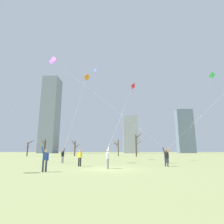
{
  "coord_description": "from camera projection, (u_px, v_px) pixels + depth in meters",
  "views": [
    {
      "loc": [
        0.72,
        -15.93,
        1.52
      ],
      "look_at": [
        0.0,
        6.0,
        6.22
      ],
      "focal_mm": 29.1,
      "sensor_mm": 36.0,
      "label": 1
    }
  ],
  "objects": [
    {
      "name": "ground_plane",
      "position": [
        110.0,
        169.0,
        15.27
      ],
      "size": [
        400.0,
        400.0,
        0.0
      ],
      "primitive_type": "plane",
      "color": "#848E56"
    },
    {
      "name": "kite_flyer_far_back_teal",
      "position": [
        187.0,
        135.0,
        21.92
      ],
      "size": [
        11.2,
        7.21,
        13.4
      ],
      "color": "#33384C",
      "rests_on": "ground"
    },
    {
      "name": "kite_flyer_foreground_right_purple",
      "position": [
        129.0,
        125.0,
        19.97
      ],
      "size": [
        14.7,
        4.4,
        14.54
      ],
      "color": "#33384C",
      "rests_on": "ground"
    },
    {
      "name": "kite_flyer_midfield_center_red",
      "position": [
        115.0,
        137.0,
        18.48
      ],
      "size": [
        3.99,
        13.08,
        12.64
      ],
      "color": "gray",
      "rests_on": "ground"
    },
    {
      "name": "kite_flyer_midfield_left_pink",
      "position": [
        14.0,
        121.0,
        13.73
      ],
      "size": [
        13.16,
        2.5,
        15.63
      ],
      "color": "#33384C",
      "rests_on": "ground"
    },
    {
      "name": "kite_flyer_midfield_right_orange",
      "position": [
        71.0,
        130.0,
        25.85
      ],
      "size": [
        1.93,
        8.74,
        15.65
      ],
      "color": "gray",
      "rests_on": "ground"
    },
    {
      "name": "bystander_strolling_midfield",
      "position": [
        80.0,
        157.0,
        18.22
      ],
      "size": [
        0.46,
        0.34,
        1.62
      ],
      "color": "black",
      "rests_on": "ground"
    },
    {
      "name": "distant_kite_drifting_left_green",
      "position": [
        210.0,
        81.0,
        33.99
      ],
      "size": [
        7.26,
        2.64,
        15.95
      ],
      "color": "green",
      "rests_on": "ground"
    },
    {
      "name": "distant_kite_low_near_trees_blue",
      "position": [
        97.0,
        77.0,
        51.38
      ],
      "size": [
        6.16,
        2.81,
        24.72
      ],
      "color": "blue",
      "rests_on": "ground"
    },
    {
      "name": "bare_tree_center",
      "position": [
        28.0,
        148.0,
        52.6
      ],
      "size": [
        2.92,
        1.92,
        4.66
      ],
      "color": "#4C3828",
      "rests_on": "ground"
    },
    {
      "name": "bare_tree_rightmost",
      "position": [
        45.0,
        147.0,
        49.74
      ],
      "size": [
        1.95,
        2.37,
        4.74
      ],
      "color": "#423326",
      "rests_on": "ground"
    },
    {
      "name": "bare_tree_far_right_edge",
      "position": [
        136.0,
        144.0,
        48.46
      ],
      "size": [
        1.7,
        1.82,
        6.13
      ],
      "color": "#4C3828",
      "rests_on": "ground"
    },
    {
      "name": "bare_tree_right_of_center",
      "position": [
        75.0,
        148.0,
        54.48
      ],
      "size": [
        2.5,
        1.86,
        4.57
      ],
      "color": "brown",
      "rests_on": "ground"
    },
    {
      "name": "bare_tree_left_of_center",
      "position": [
        118.0,
        147.0,
        53.86
      ],
      "size": [
        1.53,
        1.74,
        4.73
      ],
      "color": "brown",
      "rests_on": "ground"
    },
    {
      "name": "skyline_short_annex",
      "position": [
        185.0,
        131.0,
        122.93
      ],
      "size": [
        10.89,
        6.15,
        29.36
      ],
      "color": "slate",
      "rests_on": "ground"
    },
    {
      "name": "skyline_wide_slab",
      "position": [
        50.0,
        115.0,
        121.25
      ],
      "size": [
        9.94,
        11.94,
        50.53
      ],
      "color": "gray",
      "rests_on": "ground"
    },
    {
      "name": "skyline_squat_block",
      "position": [
        130.0,
        134.0,
        116.9
      ],
      "size": [
        9.04,
        7.46,
        23.72
      ],
      "color": "#9EA3AD",
      "rests_on": "ground"
    }
  ]
}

